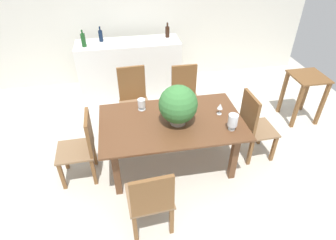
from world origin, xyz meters
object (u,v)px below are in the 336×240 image
object	(u,v)px
chair_far_right	(185,93)
chair_head_end	(83,145)
wine_bottle_tall	(167,32)
chair_foot_end	(253,124)
flower_centerpiece	(178,105)
wine_bottle_amber	(101,36)
chair_near_left	(151,199)
dining_table	(171,128)
chair_far_left	(134,97)
wine_glass	(220,106)
wine_bottle_clear	(83,40)
kitchen_counter	(130,68)
crystal_vase_left	(141,104)
crystal_vase_center_near	(233,121)
side_table	(305,88)

from	to	relation	value
chair_far_right	chair_head_end	size ratio (longest dim) A/B	1.04
wine_bottle_tall	chair_foot_end	bearing A→B (deg)	-70.74
flower_centerpiece	wine_bottle_amber	world-z (taller)	wine_bottle_amber
chair_far_right	chair_near_left	xyz separation A→B (m)	(-0.79, -1.89, -0.02)
dining_table	chair_far_left	size ratio (longest dim) A/B	1.77
chair_far_left	chair_near_left	distance (m)	1.91
wine_glass	wine_bottle_clear	bearing A→B (deg)	131.79
wine_bottle_clear	wine_bottle_tall	world-z (taller)	wine_bottle_clear
chair_far_right	wine_bottle_amber	size ratio (longest dim) A/B	3.72
chair_near_left	flower_centerpiece	xyz separation A→B (m)	(0.46, 0.90, 0.49)
wine_glass	chair_near_left	bearing A→B (deg)	-135.69
chair_far_left	wine_bottle_tall	size ratio (longest dim) A/B	3.86
dining_table	wine_bottle_amber	bearing A→B (deg)	110.85
chair_foot_end	kitchen_counter	size ratio (longest dim) A/B	0.54
chair_foot_end	wine_bottle_clear	xyz separation A→B (m)	(-2.22, 2.00, 0.56)
flower_centerpiece	crystal_vase_left	size ratio (longest dim) A/B	3.23
chair_far_right	crystal_vase_center_near	distance (m)	1.31
chair_far_left	flower_centerpiece	size ratio (longest dim) A/B	2.00
flower_centerpiece	crystal_vase_left	distance (m)	0.57
chair_far_right	chair_far_left	bearing A→B (deg)	178.85
wine_bottle_clear	wine_bottle_amber	bearing A→B (deg)	34.45
wine_glass	dining_table	bearing A→B (deg)	-175.73
dining_table	wine_glass	distance (m)	0.67
chair_near_left	wine_bottle_tall	distance (m)	3.27
chair_far_right	chair_far_left	xyz separation A→B (m)	(-0.80, 0.01, 0.01)
kitchen_counter	chair_far_left	bearing A→B (deg)	-91.16
crystal_vase_left	side_table	distance (m)	2.66
chair_far_right	dining_table	bearing A→B (deg)	-112.93
crystal_vase_left	wine_bottle_tall	xyz separation A→B (m)	(0.67, 1.87, 0.27)
crystal_vase_center_near	wine_bottle_amber	distance (m)	2.90
crystal_vase_left	chair_far_right	bearing A→B (deg)	40.64
side_table	crystal_vase_center_near	bearing A→B (deg)	-148.61
wine_bottle_clear	wine_bottle_amber	world-z (taller)	wine_bottle_clear
kitchen_counter	chair_far_right	bearing A→B (deg)	-55.45
chair_foot_end	wine_bottle_tall	bearing A→B (deg)	16.95
wine_glass	kitchen_counter	world-z (taller)	kitchen_counter
chair_head_end	wine_bottle_tall	world-z (taller)	wine_bottle_tall
chair_far_right	crystal_vase_center_near	bearing A→B (deg)	-77.77
crystal_vase_left	side_table	xyz separation A→B (m)	(2.62, 0.38, -0.26)
kitchen_counter	wine_bottle_amber	xyz separation A→B (m)	(-0.45, 0.11, 0.60)
wine_bottle_clear	kitchen_counter	bearing A→B (deg)	6.51
chair_foot_end	chair_near_left	bearing A→B (deg)	119.89
dining_table	chair_head_end	bearing A→B (deg)	179.89
crystal_vase_left	kitchen_counter	bearing A→B (deg)	91.56
crystal_vase_left	chair_far_left	bearing A→B (deg)	96.28
crystal_vase_left	kitchen_counter	distance (m)	1.79
wine_glass	wine_bottle_tall	xyz separation A→B (m)	(-0.29, 2.14, 0.25)
crystal_vase_center_near	wine_bottle_clear	world-z (taller)	wine_bottle_clear
chair_head_end	wine_glass	xyz separation A→B (m)	(1.73, 0.04, 0.33)
chair_far_left	crystal_vase_left	xyz separation A→B (m)	(0.07, -0.64, 0.28)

